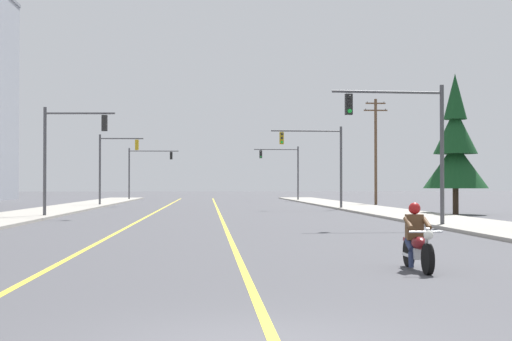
{
  "coord_description": "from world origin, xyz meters",
  "views": [
    {
      "loc": [
        -0.62,
        -8.82,
        1.85
      ],
      "look_at": [
        1.57,
        25.64,
        2.48
      ],
      "focal_mm": 54.44,
      "sensor_mm": 36.0,
      "label": 1
    }
  ],
  "objects_px": {
    "motorcycle_with_rider": "(417,243)",
    "traffic_signal_far_left": "(144,165)",
    "traffic_signal_mid_left": "(112,159)",
    "conifer_tree_right_verge_far": "(455,150)",
    "traffic_signal_far_right": "(285,165)",
    "traffic_signal_near_left": "(65,146)",
    "traffic_signal_mid_right": "(321,154)",
    "traffic_signal_near_right": "(410,133)",
    "utility_pole_right_far": "(376,148)"
  },
  "relations": [
    {
      "from": "traffic_signal_near_left",
      "to": "traffic_signal_far_left",
      "type": "distance_m",
      "value": 48.79
    },
    {
      "from": "traffic_signal_far_left",
      "to": "conifer_tree_right_verge_far",
      "type": "distance_m",
      "value": 51.04
    },
    {
      "from": "traffic_signal_near_right",
      "to": "traffic_signal_mid_left",
      "type": "relative_size",
      "value": 1.0
    },
    {
      "from": "motorcycle_with_rider",
      "to": "traffic_signal_far_left",
      "type": "height_order",
      "value": "traffic_signal_far_left"
    },
    {
      "from": "traffic_signal_near_left",
      "to": "utility_pole_right_far",
      "type": "bearing_deg",
      "value": 48.56
    },
    {
      "from": "traffic_signal_far_right",
      "to": "utility_pole_right_far",
      "type": "xyz_separation_m",
      "value": [
        6.65,
        -17.08,
        1.12
      ]
    },
    {
      "from": "traffic_signal_near_right",
      "to": "traffic_signal_far_left",
      "type": "xyz_separation_m",
      "value": [
        -16.29,
        59.68,
        0.06
      ]
    },
    {
      "from": "traffic_signal_near_left",
      "to": "traffic_signal_mid_left",
      "type": "height_order",
      "value": "same"
    },
    {
      "from": "traffic_signal_near_right",
      "to": "conifer_tree_right_verge_far",
      "type": "xyz_separation_m",
      "value": [
        6.56,
        14.04,
        -0.09
      ]
    },
    {
      "from": "motorcycle_with_rider",
      "to": "traffic_signal_mid_right",
      "type": "bearing_deg",
      "value": 84.5
    },
    {
      "from": "traffic_signal_near_right",
      "to": "traffic_signal_near_left",
      "type": "xyz_separation_m",
      "value": [
        -16.76,
        10.9,
        -0.06
      ]
    },
    {
      "from": "motorcycle_with_rider",
      "to": "traffic_signal_near_right",
      "type": "relative_size",
      "value": 0.35
    },
    {
      "from": "traffic_signal_near_right",
      "to": "traffic_signal_far_left",
      "type": "bearing_deg",
      "value": 105.27
    },
    {
      "from": "traffic_signal_far_left",
      "to": "utility_pole_right_far",
      "type": "xyz_separation_m",
      "value": [
        23.02,
        -22.18,
        1.07
      ]
    },
    {
      "from": "motorcycle_with_rider",
      "to": "traffic_signal_near_right",
      "type": "height_order",
      "value": "traffic_signal_near_right"
    },
    {
      "from": "traffic_signal_mid_right",
      "to": "traffic_signal_far_right",
      "type": "height_order",
      "value": "same"
    },
    {
      "from": "utility_pole_right_far",
      "to": "traffic_signal_near_left",
      "type": "bearing_deg",
      "value": -131.44
    },
    {
      "from": "motorcycle_with_rider",
      "to": "traffic_signal_mid_left",
      "type": "relative_size",
      "value": 0.35
    },
    {
      "from": "traffic_signal_mid_right",
      "to": "traffic_signal_far_right",
      "type": "relative_size",
      "value": 1.0
    },
    {
      "from": "traffic_signal_near_left",
      "to": "conifer_tree_right_verge_far",
      "type": "bearing_deg",
      "value": 7.68
    },
    {
      "from": "traffic_signal_mid_right",
      "to": "conifer_tree_right_verge_far",
      "type": "distance_m",
      "value": 12.33
    },
    {
      "from": "traffic_signal_far_right",
      "to": "conifer_tree_right_verge_far",
      "type": "distance_m",
      "value": 41.05
    },
    {
      "from": "traffic_signal_near_left",
      "to": "utility_pole_right_far",
      "type": "relative_size",
      "value": 0.64
    },
    {
      "from": "traffic_signal_mid_right",
      "to": "utility_pole_right_far",
      "type": "height_order",
      "value": "utility_pole_right_far"
    },
    {
      "from": "traffic_signal_mid_right",
      "to": "conifer_tree_right_verge_far",
      "type": "relative_size",
      "value": 0.71
    },
    {
      "from": "traffic_signal_near_right",
      "to": "utility_pole_right_far",
      "type": "distance_m",
      "value": 38.12
    },
    {
      "from": "traffic_signal_mid_right",
      "to": "traffic_signal_mid_left",
      "type": "distance_m",
      "value": 19.65
    },
    {
      "from": "traffic_signal_near_right",
      "to": "traffic_signal_far_right",
      "type": "height_order",
      "value": "same"
    },
    {
      "from": "motorcycle_with_rider",
      "to": "conifer_tree_right_verge_far",
      "type": "bearing_deg",
      "value": 70.5
    },
    {
      "from": "motorcycle_with_rider",
      "to": "traffic_signal_far_left",
      "type": "relative_size",
      "value": 0.35
    },
    {
      "from": "conifer_tree_right_verge_far",
      "to": "motorcycle_with_rider",
      "type": "bearing_deg",
      "value": -109.5
    },
    {
      "from": "traffic_signal_near_right",
      "to": "traffic_signal_mid_left",
      "type": "height_order",
      "value": "same"
    },
    {
      "from": "traffic_signal_mid_left",
      "to": "motorcycle_with_rider",
      "type": "bearing_deg",
      "value": -76.04
    },
    {
      "from": "traffic_signal_far_left",
      "to": "traffic_signal_far_right",
      "type": "bearing_deg",
      "value": -17.3
    },
    {
      "from": "traffic_signal_mid_left",
      "to": "conifer_tree_right_verge_far",
      "type": "height_order",
      "value": "conifer_tree_right_verge_far"
    },
    {
      "from": "traffic_signal_mid_right",
      "to": "utility_pole_right_far",
      "type": "distance_m",
      "value": 15.06
    },
    {
      "from": "motorcycle_with_rider",
      "to": "traffic_signal_far_left",
      "type": "distance_m",
      "value": 77.25
    },
    {
      "from": "traffic_signal_near_right",
      "to": "motorcycle_with_rider",
      "type": "bearing_deg",
      "value": -104.48
    },
    {
      "from": "traffic_signal_mid_right",
      "to": "utility_pole_right_far",
      "type": "xyz_separation_m",
      "value": [
        7.07,
        13.25,
        1.1
      ]
    },
    {
      "from": "traffic_signal_near_left",
      "to": "traffic_signal_far_right",
      "type": "bearing_deg",
      "value": 68.92
    },
    {
      "from": "motorcycle_with_rider",
      "to": "utility_pole_right_far",
      "type": "distance_m",
      "value": 55.35
    },
    {
      "from": "traffic_signal_mid_left",
      "to": "conifer_tree_right_verge_far",
      "type": "relative_size",
      "value": 0.71
    },
    {
      "from": "traffic_signal_near_right",
      "to": "traffic_signal_mid_left",
      "type": "distance_m",
      "value": 38.62
    },
    {
      "from": "traffic_signal_far_left",
      "to": "conifer_tree_right_verge_far",
      "type": "height_order",
      "value": "conifer_tree_right_verge_far"
    },
    {
      "from": "motorcycle_with_rider",
      "to": "traffic_signal_far_right",
      "type": "distance_m",
      "value": 71.35
    },
    {
      "from": "traffic_signal_near_right",
      "to": "traffic_signal_far_left",
      "type": "relative_size",
      "value": 1.0
    },
    {
      "from": "traffic_signal_near_left",
      "to": "conifer_tree_right_verge_far",
      "type": "relative_size",
      "value": 0.71
    },
    {
      "from": "traffic_signal_mid_left",
      "to": "traffic_signal_near_left",
      "type": "bearing_deg",
      "value": -89.41
    },
    {
      "from": "motorcycle_with_rider",
      "to": "conifer_tree_right_verge_far",
      "type": "height_order",
      "value": "conifer_tree_right_verge_far"
    },
    {
      "from": "motorcycle_with_rider",
      "to": "traffic_signal_mid_right",
      "type": "relative_size",
      "value": 0.35
    }
  ]
}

